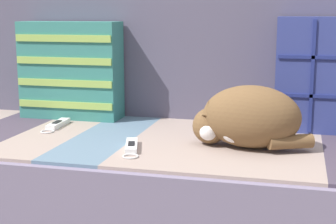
{
  "coord_description": "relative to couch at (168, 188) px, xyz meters",
  "views": [
    {
      "loc": [
        0.43,
        -1.57,
        0.8
      ],
      "look_at": [
        0.02,
        0.04,
        0.48
      ],
      "focal_mm": 55.0,
      "sensor_mm": 36.0,
      "label": 1
    }
  ],
  "objects": [
    {
      "name": "sleeping_cat",
      "position": [
        0.28,
        -0.09,
        0.28
      ],
      "size": [
        0.39,
        0.22,
        0.2
      ],
      "color": "brown",
      "rests_on": "couch"
    },
    {
      "name": "sofa_backrest",
      "position": [
        0.0,
        0.36,
        0.46
      ],
      "size": [
        1.94,
        0.14,
        0.55
      ],
      "color": "#514C60",
      "rests_on": "couch"
    },
    {
      "name": "throw_pillow_striped",
      "position": [
        -0.46,
        0.21,
        0.38
      ],
      "size": [
        0.41,
        0.14,
        0.39
      ],
      "color": "#337A70",
      "rests_on": "couch"
    },
    {
      "name": "game_remote_far",
      "position": [
        -0.07,
        -0.2,
        0.2
      ],
      "size": [
        0.1,
        0.2,
        0.02
      ],
      "color": "white",
      "rests_on": "couch"
    },
    {
      "name": "couch",
      "position": [
        0.0,
        0.0,
        0.0
      ],
      "size": [
        1.98,
        0.86,
        0.38
      ],
      "color": "#3D3838",
      "rests_on": "ground_plane"
    },
    {
      "name": "throw_pillow_quilted",
      "position": [
        0.54,
        0.21,
        0.39
      ],
      "size": [
        0.37,
        0.14,
        0.41
      ],
      "color": "navy",
      "rests_on": "couch"
    },
    {
      "name": "game_remote_near",
      "position": [
        -0.44,
        0.03,
        0.2
      ],
      "size": [
        0.05,
        0.2,
        0.02
      ],
      "color": "white",
      "rests_on": "couch"
    }
  ]
}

